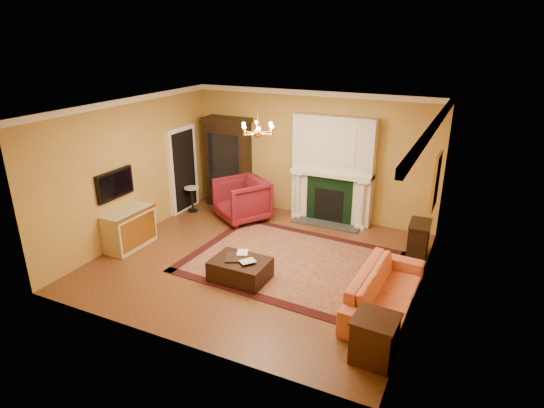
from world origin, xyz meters
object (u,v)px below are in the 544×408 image
Objects in this scene: commode at (129,229)px; console_table at (418,241)px; wingback_armchair at (242,198)px; pedestal_table at (192,198)px; end_table at (374,340)px; leather_ottoman at (240,269)px; coral_sofa at (386,285)px; china_cabinet at (229,164)px.

console_table is (5.51, 2.08, -0.05)m from commode.
wingback_armchair reaches higher than pedestal_table.
wingback_armchair is 5.40m from end_table.
pedestal_table is 0.59× the size of commode.
leather_ottoman is at bearing -41.60° from pedestal_table.
pedestal_table and end_table have the same top height.
wingback_armchair is 2.84m from leather_ottoman.
leather_ottoman is (2.72, -2.41, -0.16)m from pedestal_table.
wingback_armchair reaches higher than coral_sofa.
wingback_armchair is at bearing 58.58° from commode.
china_cabinet is 3.41× the size of end_table.
china_cabinet is 5.66m from coral_sofa.
china_cabinet is 1.25m from wingback_armchair.
wingback_armchair is 1.09× the size of leather_ottoman.
pedestal_table is 1.00× the size of end_table.
pedestal_table is 6.46m from end_table.
commode reaches higher than console_table.
pedestal_table is at bearing 89.58° from commode.
coral_sofa is (5.29, -2.20, 0.07)m from pedestal_table.
wingback_armchair is 2.69m from commode.
wingback_armchair reaches higher than end_table.
console_table is at bearing -1.35° from pedestal_table.
coral_sofa is at bearing 0.43° from commode.
wingback_armchair is at bearing 2.97° from pedestal_table.
console_table is at bearing 88.98° from end_table.
china_cabinet reaches higher than leather_ottoman.
coral_sofa is 2.20× the size of leather_ottoman.
china_cabinet reaches higher than end_table.
wingback_armchair is 1.55× the size of console_table.
china_cabinet is at bearing 59.31° from coral_sofa.
pedestal_table is 0.29× the size of coral_sofa.
wingback_armchair is 1.74× the size of pedestal_table.
commode is 5.89m from console_table.
coral_sofa reaches higher than end_table.
coral_sofa reaches higher than console_table.
end_table is (5.42, -3.51, -0.05)m from pedestal_table.
leather_ottoman is (2.75, -0.20, -0.20)m from commode.
wingback_armchair is at bearing 62.11° from coral_sofa.
end_table is at bearing -21.59° from leather_ottoman.
pedestal_table reaches higher than leather_ottoman.
china_cabinet is at bearing 123.70° from leather_ottoman.
leather_ottoman is at bearing 96.93° from coral_sofa.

